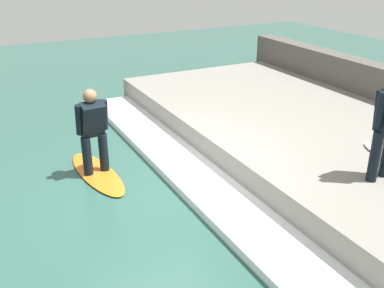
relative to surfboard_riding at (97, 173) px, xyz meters
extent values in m
plane|color=#2D564C|center=(0.78, -0.99, -0.03)|extent=(28.00, 28.00, 0.00)
cube|color=gray|center=(4.11, -0.99, 0.24)|extent=(4.40, 9.94, 0.54)
cube|color=white|center=(1.44, -0.99, 0.04)|extent=(0.94, 9.44, 0.14)
ellipsoid|color=orange|center=(0.00, 0.00, 0.00)|extent=(0.75, 2.02, 0.06)
cylinder|color=black|center=(-0.15, -0.01, 0.37)|extent=(0.16, 0.16, 0.68)
cylinder|color=black|center=(0.15, 0.01, 0.37)|extent=(0.16, 0.16, 0.68)
cube|color=black|center=(0.00, 0.00, 1.01)|extent=(0.43, 0.45, 0.65)
sphere|color=#846047|center=(0.00, 0.00, 1.42)|extent=(0.23, 0.23, 0.23)
cylinder|color=black|center=(-0.22, -0.02, 1.05)|extent=(0.11, 0.19, 0.55)
cylinder|color=black|center=(0.22, 0.02, 1.05)|extent=(0.11, 0.19, 0.55)
cylinder|color=black|center=(3.27, -3.07, 0.90)|extent=(0.15, 0.15, 0.78)
cylinder|color=black|center=(3.20, -3.07, 1.62)|extent=(0.11, 0.12, 0.51)
camera|label=1|loc=(-1.75, -7.05, 3.64)|focal=42.00mm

